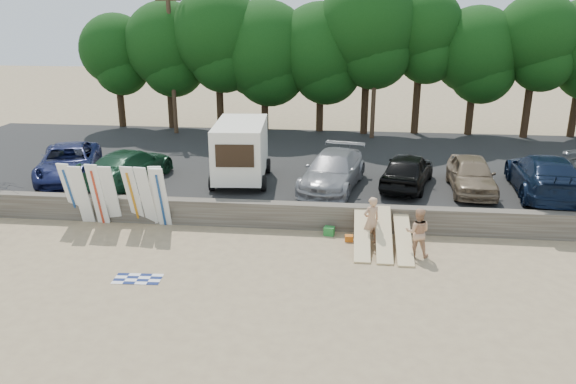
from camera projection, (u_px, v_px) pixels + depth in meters
The scene contains 28 objects.
ground at pixel (326, 262), 18.86m from camera, with size 120.00×120.00×0.00m, color tan.
seawall at pixel (330, 217), 21.53m from camera, with size 44.00×0.50×1.00m, color #6B6356.
parking_lot at pixel (335, 167), 28.65m from camera, with size 44.00×14.50×0.70m, color #282828.
treeline at pixel (336, 41), 33.41m from camera, with size 32.79×6.38×9.38m.
utility_poles at pixel (376, 57), 32.02m from camera, with size 25.80×0.26×9.00m.
box_trailer at pixel (241, 149), 24.74m from camera, with size 2.66×4.36×2.67m.
car_0 at pixel (69, 162), 25.44m from camera, with size 2.51×5.43×1.51m, color #131945.
car_1 at pixel (130, 166), 24.86m from camera, with size 2.09×5.14×1.49m, color #133521.
car_2 at pixel (333, 171), 24.07m from camera, with size 2.15×5.29×1.53m, color gray.
car_3 at pixel (407, 170), 24.20m from camera, with size 1.80×4.48×1.53m, color black.
car_4 at pixel (471, 174), 23.66m from camera, with size 1.74×4.33×1.47m, color #806B51.
car_5 at pixel (544, 175), 23.20m from camera, with size 2.37×5.83×1.69m, color black.
surfboard_upright_0 at pixel (71, 192), 21.98m from camera, with size 0.50×0.06×2.60m, color white.
surfboard_upright_1 at pixel (82, 195), 21.68m from camera, with size 0.50×0.06×2.60m, color white.
surfboard_upright_2 at pixel (97, 194), 21.66m from camera, with size 0.50×0.06×2.60m, color white.
surfboard_upright_3 at pixel (111, 195), 21.67m from camera, with size 0.50×0.06×2.60m, color white.
surfboard_upright_4 at pixel (133, 195), 21.62m from camera, with size 0.50×0.06×2.60m, color white.
surfboard_upright_5 at pixel (146, 196), 21.51m from camera, with size 0.50×0.06×2.60m, color white.
surfboard_upright_6 at pixel (161, 197), 21.38m from camera, with size 0.50×0.06×2.60m, color white.
surfboard_upright_7 at pixel (158, 196), 21.51m from camera, with size 0.50×0.06×2.60m, color white.
surfboard_low_0 at pixel (362, 234), 19.96m from camera, with size 0.56×3.00×0.07m, color beige.
surfboard_low_1 at pixel (384, 234), 19.80m from camera, with size 0.56×3.00×0.07m, color beige.
surfboard_low_2 at pixel (403, 239), 19.73m from camera, with size 0.56×3.00×0.07m, color beige.
beachgoer_a at pixel (371, 220), 20.11m from camera, with size 0.65×0.42×1.77m, color tan.
beachgoer_b at pixel (418, 232), 19.12m from camera, with size 0.84×0.65×1.73m, color tan.
cooler at pixel (329, 231), 21.07m from camera, with size 0.38×0.30×0.32m, color #227F30.
gear_bag at pixel (349, 238), 20.54m from camera, with size 0.30×0.25×0.22m, color #CF6618.
beach_towel at pixel (138, 279), 17.71m from camera, with size 1.50×1.50×0.00m, color white.
Camera 1 is at (0.60, -17.18, 8.22)m, focal length 35.00 mm.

